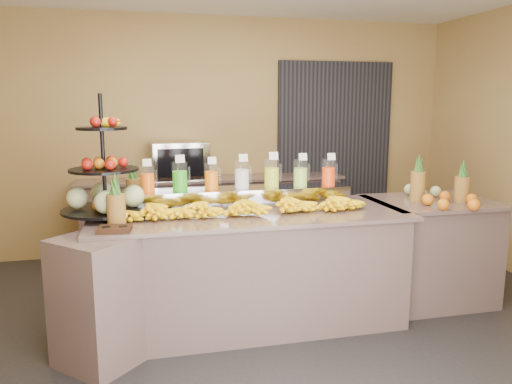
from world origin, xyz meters
name	(u,v)px	position (x,y,z in m)	size (l,w,h in m)	color
ground	(259,337)	(0.00, 0.00, 0.00)	(6.00, 6.00, 0.00)	black
room_envelope	(258,93)	(0.19, 0.79, 1.88)	(6.04, 5.02, 2.82)	olive
buffet_counter	(237,270)	(-0.12, 0.26, 0.47)	(2.75, 1.25, 0.93)	gray
right_counter	(429,250)	(1.70, 0.40, 0.47)	(1.08, 0.88, 0.93)	gray
back_ledge	(214,216)	(0.00, 2.25, 0.47)	(3.10, 0.55, 0.93)	gray
pitcher_tray	(242,197)	(0.00, 0.58, 1.01)	(1.85, 0.30, 0.15)	gray
juice_pitcher_orange_a	(148,180)	(-0.78, 0.58, 1.18)	(0.12, 0.12, 0.28)	silver
juice_pitcher_green	(180,178)	(-0.52, 0.58, 1.18)	(0.13, 0.13, 0.31)	silver
juice_pitcher_orange_b	(211,178)	(-0.26, 0.58, 1.18)	(0.12, 0.12, 0.29)	silver
juice_pitcher_milk	(242,176)	(0.00, 0.58, 1.18)	(0.13, 0.13, 0.31)	silver
juice_pitcher_lemon	(272,174)	(0.26, 0.58, 1.19)	(0.13, 0.14, 0.32)	silver
juice_pitcher_lime	(300,174)	(0.52, 0.58, 1.18)	(0.12, 0.13, 0.30)	silver
juice_pitcher_orange_c	(329,173)	(0.78, 0.58, 1.18)	(0.12, 0.13, 0.29)	silver
banana_heap	(244,205)	(-0.05, 0.26, 1.00)	(2.00, 0.18, 0.17)	yellow
fruit_stand	(111,186)	(-1.06, 0.41, 1.17)	(0.81, 0.81, 0.93)	black
condiment_caddy	(115,229)	(-1.03, -0.08, 0.95)	(0.22, 0.16, 0.03)	black
pineapple_left_a	(116,206)	(-1.02, 0.10, 1.07)	(0.13, 0.13, 0.38)	brown
pineapple_left_b	(134,189)	(-0.90, 0.80, 1.07)	(0.12, 0.12, 0.39)	brown
right_fruit_pile	(445,194)	(1.71, 0.22, 1.02)	(0.51, 0.48, 0.27)	brown
oven_warmer	(179,160)	(-0.39, 2.25, 1.14)	(0.63, 0.44, 0.42)	gray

